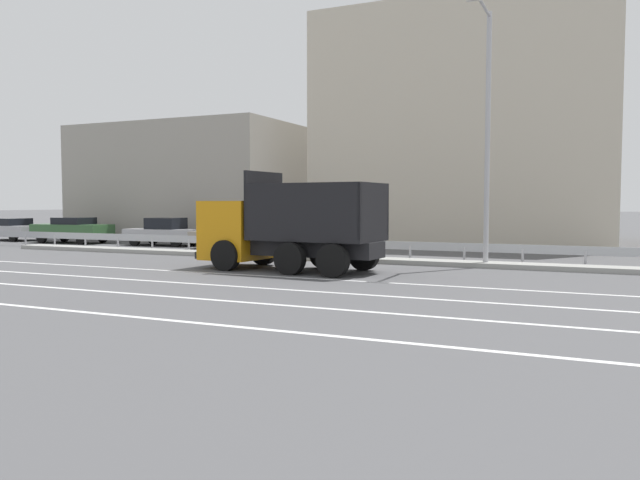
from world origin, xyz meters
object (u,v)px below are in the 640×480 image
at_px(parked_car_2, 165,232).
at_px(parked_car_0, 14,229).
at_px(parked_car_1, 73,230).
at_px(median_road_sign, 260,226).
at_px(parked_car_3, 234,235).
at_px(dump_truck, 273,234).
at_px(street_lamp_1, 487,125).

bearing_deg(parked_car_2, parked_car_0, 86.66).
bearing_deg(parked_car_1, median_road_sign, -107.70).
xyz_separation_m(parked_car_1, parked_car_3, (11.03, -0.34, -0.06)).
relative_size(parked_car_0, parked_car_1, 0.85).
relative_size(parked_car_1, parked_car_3, 1.05).
distance_m(dump_truck, parked_car_2, 13.64).
relative_size(median_road_sign, parked_car_3, 0.54).
bearing_deg(parked_car_1, street_lamp_1, -102.50).
bearing_deg(parked_car_3, parked_car_1, -88.75).
relative_size(median_road_sign, parked_car_1, 0.52).
relative_size(parked_car_2, parked_car_3, 0.96).
bearing_deg(median_road_sign, parked_car_0, 167.72).
height_order(median_road_sign, parked_car_3, median_road_sign).
xyz_separation_m(median_road_sign, parked_car_0, (-19.73, 4.30, -0.62)).
height_order(street_lamp_1, parked_car_3, street_lamp_1).
relative_size(street_lamp_1, parked_car_1, 1.90).
xyz_separation_m(median_road_sign, parked_car_2, (-8.33, 4.30, -0.58)).
distance_m(street_lamp_1, parked_car_3, 13.97).
height_order(street_lamp_1, parked_car_2, street_lamp_1).
xyz_separation_m(dump_truck, parked_car_3, (-6.17, 7.34, -0.53)).
bearing_deg(median_road_sign, parked_car_2, 152.68).
relative_size(parked_car_0, parked_car_3, 0.90).
distance_m(street_lamp_1, parked_car_0, 29.63).
bearing_deg(parked_car_0, parked_car_1, 89.98).
bearing_deg(median_road_sign, street_lamp_1, -1.42).
bearing_deg(parked_car_1, parked_car_0, 83.26).
bearing_deg(median_road_sign, dump_truck, -54.54).
relative_size(dump_truck, median_road_sign, 2.66).
height_order(parked_car_1, parked_car_2, parked_car_2).
height_order(parked_car_0, parked_car_1, parked_car_1).
bearing_deg(parked_car_0, street_lamp_1, 85.24).
relative_size(street_lamp_1, parked_car_0, 2.23).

